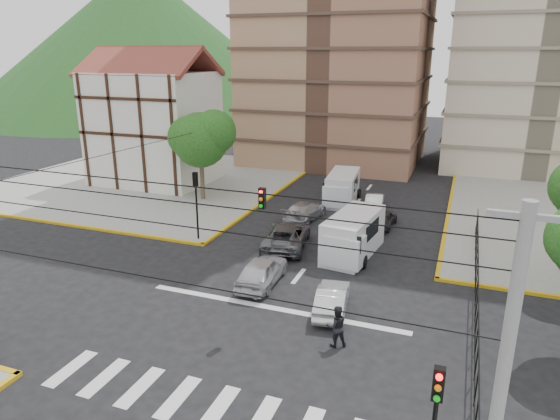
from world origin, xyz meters
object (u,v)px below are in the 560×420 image
at_px(traffic_light_nw, 196,194).
at_px(van_left_lane, 342,189).
at_px(car_white_front_right, 332,299).
at_px(traffic_light_se, 435,418).
at_px(car_silver_front_left, 262,271).
at_px(pedestrian_crosswalk, 336,326).
at_px(van_right_lane, 352,237).

bearing_deg(traffic_light_nw, van_left_lane, 60.46).
bearing_deg(car_white_front_right, traffic_light_se, 109.38).
distance_m(car_silver_front_left, car_white_front_right, 4.47).
relative_size(traffic_light_se, van_left_lane, 0.79).
bearing_deg(car_white_front_right, van_left_lane, -85.82).
bearing_deg(traffic_light_se, car_silver_front_left, 129.63).
bearing_deg(car_white_front_right, pedestrian_crosswalk, 99.86).
xyz_separation_m(traffic_light_se, car_silver_front_left, (-9.32, 11.25, -2.37)).
height_order(car_silver_front_left, pedestrian_crosswalk, pedestrian_crosswalk).
bearing_deg(van_right_lane, pedestrian_crosswalk, -73.92).
relative_size(traffic_light_se, van_right_lane, 0.75).
distance_m(traffic_light_se, traffic_light_nw, 22.06).
height_order(traffic_light_se, car_silver_front_left, traffic_light_se).
distance_m(van_left_lane, car_white_front_right, 17.95).
relative_size(traffic_light_se, car_silver_front_left, 1.01).
xyz_separation_m(traffic_light_se, van_left_lane, (-9.00, 27.24, -1.94)).
height_order(van_right_lane, pedestrian_crosswalk, van_right_lane).
relative_size(van_right_lane, pedestrian_crosswalk, 3.23).
height_order(car_silver_front_left, car_white_front_right, car_silver_front_left).
height_order(traffic_light_se, car_white_front_right, traffic_light_se).
distance_m(van_left_lane, car_silver_front_left, 16.00).
distance_m(van_right_lane, car_silver_front_left, 6.43).
distance_m(traffic_light_nw, van_left_lane, 13.52).
bearing_deg(van_right_lane, car_white_front_right, -77.77).
xyz_separation_m(car_silver_front_left, pedestrian_crosswalk, (5.11, -4.29, 0.16)).
bearing_deg(traffic_light_nw, pedestrian_crosswalk, -37.17).
relative_size(van_left_lane, pedestrian_crosswalk, 3.06).
bearing_deg(traffic_light_nw, van_right_lane, 5.65).
relative_size(van_right_lane, van_left_lane, 1.06).
bearing_deg(van_left_lane, van_right_lane, -78.43).
relative_size(van_left_lane, car_silver_front_left, 1.27).
relative_size(traffic_light_se, pedestrian_crosswalk, 2.43).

